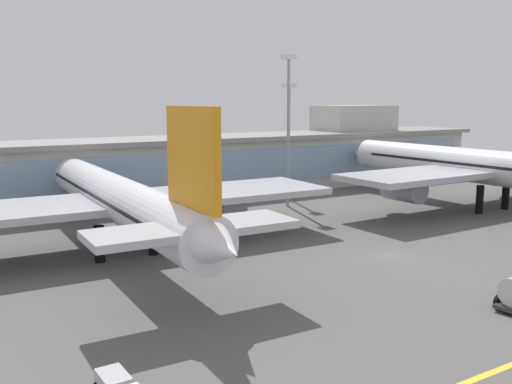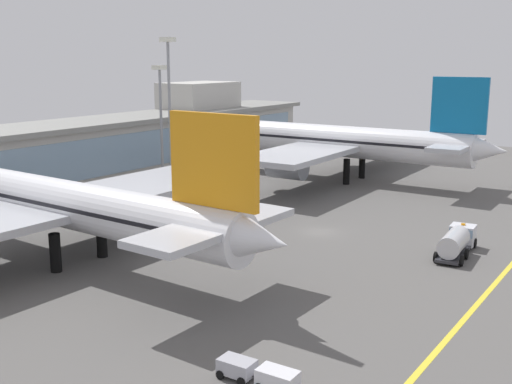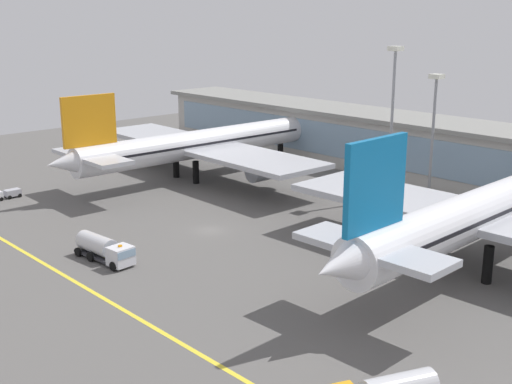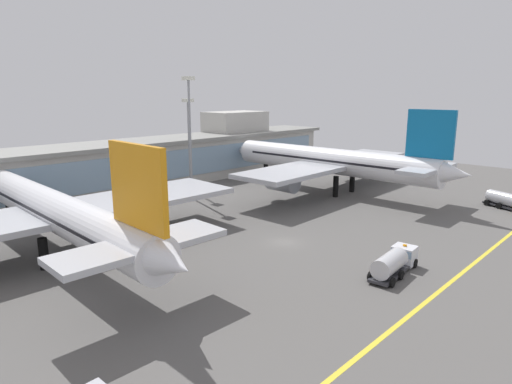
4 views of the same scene
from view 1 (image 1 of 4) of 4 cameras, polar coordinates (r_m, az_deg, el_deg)
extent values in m
plane|color=#5B5956|center=(62.30, 13.68, -6.50)|extent=(180.00, 180.00, 0.00)
cube|color=beige|center=(99.25, -5.62, 2.41)|extent=(122.87, 12.00, 9.63)
cube|color=#84A3BC|center=(93.82, -4.01, 2.32)|extent=(117.95, 0.20, 6.16)
cube|color=gray|center=(98.76, -5.67, 5.41)|extent=(125.87, 14.00, 0.80)
cube|color=beige|center=(120.83, 9.95, 7.26)|extent=(16.00, 10.00, 6.00)
cylinder|color=black|center=(60.62, -15.66, -5.12)|extent=(1.10, 1.10, 3.89)
cylinder|color=black|center=(62.24, -10.44, -4.55)|extent=(1.10, 1.10, 3.89)
cylinder|color=black|center=(82.96, -17.64, -1.36)|extent=(1.10, 1.10, 3.89)
cylinder|color=silver|center=(64.25, -14.19, -0.48)|extent=(6.14, 49.60, 4.87)
cone|color=silver|center=(89.52, -18.80, 2.01)|extent=(4.73, 4.50, 4.62)
cone|color=silver|center=(39.89, -3.67, -5.61)|extent=(4.27, 5.46, 4.14)
cube|color=#84A3BC|center=(86.07, -18.38, 2.33)|extent=(3.74, 3.50, 1.46)
cube|color=black|center=(64.19, -14.20, -0.16)|extent=(5.98, 41.69, 0.39)
cube|color=#B7BAC1|center=(64.35, -14.17, -1.01)|extent=(51.95, 13.20, 0.78)
cylinder|color=#999EA8|center=(71.49, -3.29, -1.29)|extent=(3.57, 6.52, 3.41)
cube|color=orange|center=(43.00, -6.52, 3.52)|extent=(0.81, 8.92, 7.78)
cube|color=#B7BAC1|center=(43.92, -6.39, -3.76)|extent=(16.67, 5.87, 0.62)
cylinder|color=black|center=(89.53, 21.83, -0.72)|extent=(1.10, 1.10, 4.25)
cylinder|color=black|center=(94.75, 24.08, -0.34)|extent=(1.10, 1.10, 4.25)
cylinder|color=black|center=(105.59, 13.33, 1.14)|extent=(1.10, 1.10, 4.25)
cylinder|color=white|center=(93.66, 21.27, 2.52)|extent=(6.31, 47.00, 5.31)
cone|color=white|center=(110.17, 10.72, 3.93)|extent=(5.14, 4.89, 5.04)
cube|color=#84A3BC|center=(107.60, 12.00, 4.26)|extent=(4.06, 3.80, 1.59)
cube|color=black|center=(93.61, 21.29, 2.76)|extent=(6.20, 39.50, 0.42)
cube|color=#B7BAC1|center=(93.73, 21.25, 2.12)|extent=(48.49, 12.28, 0.85)
cylinder|color=#999EA8|center=(84.67, 14.82, 0.30)|extent=(3.85, 6.17, 3.72)
cylinder|color=black|center=(35.92, -13.55, -18.15)|extent=(0.20, 0.61, 0.60)
cube|color=#A8A8B2|center=(34.77, -14.31, -18.23)|extent=(1.58, 2.45, 1.00)
cylinder|color=black|center=(50.35, 23.46, -10.20)|extent=(1.12, 0.40, 1.10)
cylinder|color=gray|center=(94.82, 3.34, 4.88)|extent=(0.44, 0.44, 18.74)
cube|color=silver|center=(94.56, 3.40, 10.76)|extent=(1.80, 1.80, 0.70)
cylinder|color=gray|center=(88.03, 3.29, 5.90)|extent=(0.44, 0.44, 22.91)
cube|color=silver|center=(88.11, 3.36, 13.58)|extent=(1.80, 1.80, 0.70)
camera|label=2|loc=(23.62, -104.38, 7.47)|focal=44.08mm
camera|label=3|loc=(111.02, 65.95, 10.02)|focal=46.92mm
camera|label=4|loc=(6.41, -70.36, 42.73)|focal=30.82mm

